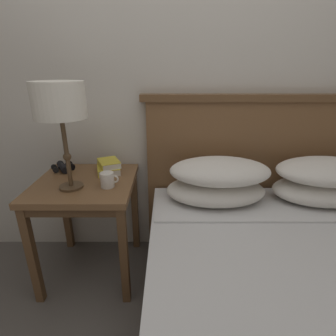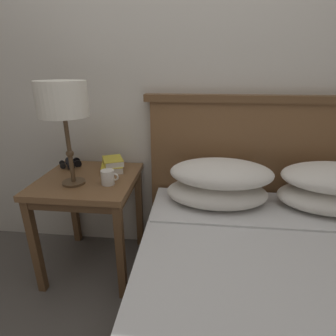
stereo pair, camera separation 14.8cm
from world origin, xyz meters
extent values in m
cube|color=beige|center=(0.00, 0.89, 1.30)|extent=(8.00, 0.06, 2.60)
cube|color=brown|center=(-0.53, 0.57, 0.64)|extent=(0.58, 0.58, 0.04)
cube|color=brown|center=(-0.53, 0.57, 0.60)|extent=(0.55, 0.55, 0.05)
cube|color=brown|center=(-0.79, 0.31, 0.31)|extent=(0.04, 0.04, 0.62)
cube|color=brown|center=(-0.28, 0.31, 0.31)|extent=(0.04, 0.04, 0.62)
cube|color=brown|center=(-0.79, 0.82, 0.31)|extent=(0.04, 0.04, 0.62)
cube|color=brown|center=(-0.28, 0.82, 0.31)|extent=(0.04, 0.04, 0.62)
cube|color=silver|center=(0.58, 0.47, 0.52)|extent=(1.38, 0.28, 0.01)
cube|color=brown|center=(0.58, 0.82, 0.55)|extent=(1.51, 0.06, 1.09)
cube|color=brown|center=(0.58, 0.82, 1.12)|extent=(1.59, 0.10, 0.04)
ellipsoid|color=silver|center=(0.26, 0.58, 0.59)|extent=(0.60, 0.36, 0.15)
ellipsoid|color=silver|center=(0.91, 0.58, 0.59)|extent=(0.60, 0.36, 0.15)
ellipsoid|color=silver|center=(0.28, 0.58, 0.72)|extent=(0.60, 0.36, 0.15)
cylinder|color=#4C3823|center=(-0.58, 0.47, 0.67)|extent=(0.13, 0.13, 0.01)
cylinder|color=#4C3823|center=(-0.58, 0.47, 0.86)|extent=(0.02, 0.02, 0.38)
sphere|color=#4C3823|center=(-0.58, 0.47, 0.84)|extent=(0.04, 0.04, 0.04)
cylinder|color=silver|center=(-0.58, 0.47, 1.14)|extent=(0.26, 0.26, 0.18)
cube|color=silver|center=(-0.42, 0.70, 0.68)|extent=(0.18, 0.21, 0.04)
cube|color=gold|center=(-0.42, 0.70, 0.70)|extent=(0.18, 0.21, 0.00)
cube|color=gold|center=(-0.48, 0.69, 0.68)|extent=(0.05, 0.18, 0.04)
cube|color=silver|center=(-0.41, 0.70, 0.72)|extent=(0.17, 0.19, 0.03)
cube|color=gold|center=(-0.41, 0.70, 0.74)|extent=(0.18, 0.20, 0.00)
cube|color=gold|center=(-0.46, 0.68, 0.72)|extent=(0.07, 0.15, 0.04)
cylinder|color=black|center=(-0.71, 0.71, 0.68)|extent=(0.09, 0.10, 0.04)
cylinder|color=black|center=(-0.67, 0.73, 0.68)|extent=(0.05, 0.03, 0.05)
cylinder|color=black|center=(-0.75, 0.68, 0.68)|extent=(0.04, 0.03, 0.04)
cylinder|color=black|center=(-0.74, 0.76, 0.68)|extent=(0.09, 0.10, 0.04)
cylinder|color=black|center=(-0.70, 0.79, 0.68)|extent=(0.05, 0.03, 0.05)
cylinder|color=black|center=(-0.78, 0.74, 0.68)|extent=(0.04, 0.03, 0.04)
cube|color=black|center=(-0.73, 0.73, 0.69)|extent=(0.07, 0.06, 0.01)
cylinder|color=black|center=(-0.73, 0.73, 0.69)|extent=(0.02, 0.02, 0.02)
cylinder|color=silver|center=(-0.38, 0.48, 0.70)|extent=(0.08, 0.08, 0.08)
torus|color=silver|center=(-0.33, 0.48, 0.71)|extent=(0.05, 0.01, 0.05)
camera|label=1|loc=(-0.03, -0.87, 1.29)|focal=28.00mm
camera|label=2|loc=(0.11, -0.86, 1.29)|focal=28.00mm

